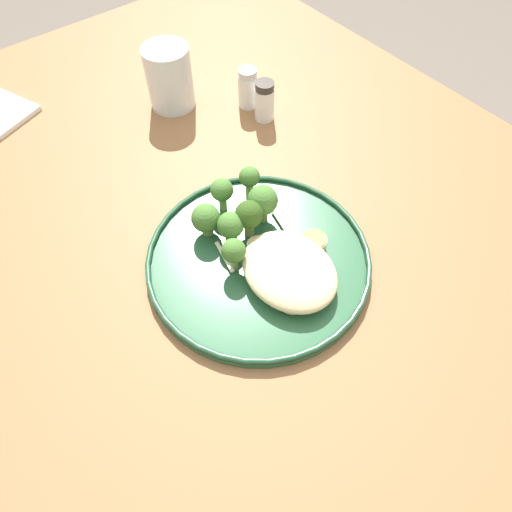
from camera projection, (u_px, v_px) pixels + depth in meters
ground at (257, 422)px, 1.21m from camera, size 6.00×6.00×0.00m
wooden_dining_table at (258, 294)px, 0.67m from camera, size 1.40×1.00×0.74m
dinner_plate at (256, 261)px, 0.60m from camera, size 0.29×0.29×0.02m
noodle_bed at (289, 270)px, 0.57m from camera, size 0.13×0.11×0.03m
seared_scallop_large_seared at (293, 300)px, 0.55m from camera, size 0.03×0.03×0.01m
seared_scallop_left_edge at (274, 286)px, 0.56m from camera, size 0.03×0.03×0.01m
seared_scallop_tilted_round at (284, 264)px, 0.58m from camera, size 0.03×0.03×0.01m
seared_scallop_half_hidden at (258, 247)px, 0.59m from camera, size 0.03×0.03×0.02m
seared_scallop_center_golden at (313, 281)px, 0.57m from camera, size 0.03×0.03×0.01m
seared_scallop_on_noodles at (313, 242)px, 0.60m from camera, size 0.03×0.03×0.02m
broccoli_floret_right_tilted at (263, 201)px, 0.61m from camera, size 0.04×0.04×0.06m
broccoli_floret_rear_charred at (206, 219)px, 0.60m from camera, size 0.04×0.04×0.05m
broccoli_floret_front_edge at (231, 226)px, 0.59m from camera, size 0.03×0.03×0.05m
broccoli_floret_center_pile at (249, 178)px, 0.63m from camera, size 0.03×0.03×0.05m
broccoli_floret_small_sprig at (222, 191)px, 0.62m from camera, size 0.03×0.03×0.05m
broccoli_floret_split_head at (234, 252)px, 0.56m from camera, size 0.03×0.03×0.05m
broccoli_floret_beside_noodles at (249, 215)px, 0.59m from camera, size 0.04×0.04×0.06m
onion_sliver_short_strip at (276, 243)px, 0.61m from camera, size 0.03×0.03×0.00m
onion_sliver_pale_crescent at (224, 257)px, 0.59m from camera, size 0.05×0.02×0.00m
onion_sliver_long_sliver at (282, 225)px, 0.62m from camera, size 0.06×0.02×0.00m
water_glass at (170, 81)px, 0.76m from camera, size 0.08×0.08×0.10m
salt_shaker at (248, 88)px, 0.77m from camera, size 0.03×0.03×0.07m
pepper_shaker at (264, 101)px, 0.75m from camera, size 0.03×0.03×0.07m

